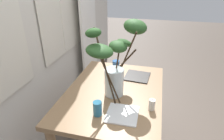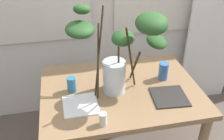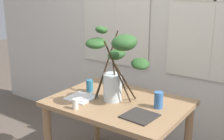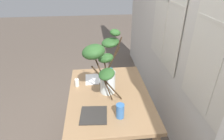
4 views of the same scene
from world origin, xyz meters
name	(u,v)px [view 2 (image 2 of 4)]	position (x,y,z in m)	size (l,w,h in m)	color
dining_table	(121,100)	(0.00, 0.00, 0.62)	(1.18, 0.86, 0.74)	#93704C
vase_with_branches	(119,51)	(-0.03, -0.03, 1.08)	(0.71, 0.46, 0.65)	silver
drinking_glass_blue_left	(72,85)	(-0.36, 0.04, 0.80)	(0.07, 0.07, 0.12)	teal
drinking_glass_blue_right	(163,71)	(0.36, 0.07, 0.81)	(0.08, 0.08, 0.14)	#386BAD
plate_square_left	(81,105)	(-0.32, -0.14, 0.74)	(0.24, 0.24, 0.01)	white
plate_square_right	(169,97)	(0.32, -0.17, 0.74)	(0.24, 0.24, 0.01)	#2D2B28
pillar_candle	(103,119)	(-0.20, -0.35, 0.78)	(0.05, 0.05, 0.10)	silver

